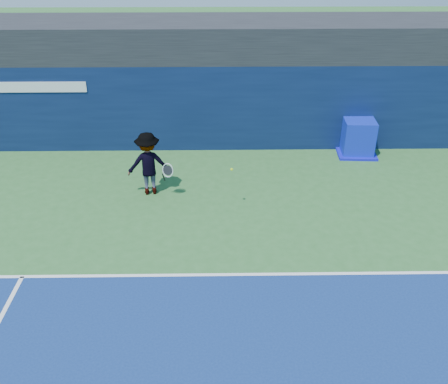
% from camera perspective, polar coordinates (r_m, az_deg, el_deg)
% --- Properties ---
extents(ground, '(80.00, 80.00, 0.00)m').
position_cam_1_polar(ground, '(9.77, 1.95, -20.60)').
color(ground, '#2F672E').
rests_on(ground, ground).
extents(baseline, '(24.00, 0.10, 0.01)m').
position_cam_1_polar(baseline, '(11.91, 1.30, -9.41)').
color(baseline, white).
rests_on(baseline, ground).
extents(stadium_band, '(36.00, 3.00, 1.20)m').
position_cam_1_polar(stadium_band, '(18.17, 0.45, 17.21)').
color(stadium_band, black).
rests_on(stadium_band, back_wall_assembly).
extents(back_wall_assembly, '(36.00, 1.03, 3.00)m').
position_cam_1_polar(back_wall_assembly, '(17.79, 0.48, 9.89)').
color(back_wall_assembly, '#0B193C').
rests_on(back_wall_assembly, ground).
extents(equipment_cart, '(1.38, 1.38, 1.26)m').
position_cam_1_polar(equipment_cart, '(18.04, 15.01, 5.97)').
color(equipment_cart, '#0D1EB6').
rests_on(equipment_cart, ground).
extents(tennis_player, '(1.44, 0.91, 1.94)m').
position_cam_1_polar(tennis_player, '(14.89, -8.62, 3.22)').
color(tennis_player, silver).
rests_on(tennis_player, ground).
extents(tennis_ball, '(0.08, 0.08, 0.08)m').
position_cam_1_polar(tennis_ball, '(13.77, 0.88, 2.60)').
color(tennis_ball, '#ACD117').
rests_on(tennis_ball, ground).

